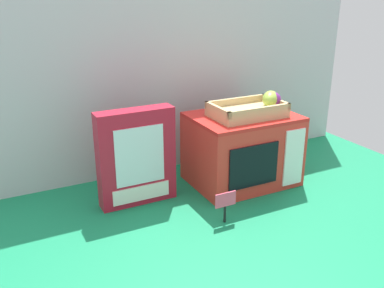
% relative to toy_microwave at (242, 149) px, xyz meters
% --- Properties ---
extents(ground_plane, '(1.70, 1.70, 0.00)m').
position_rel_toy_microwave_xyz_m(ground_plane, '(-0.16, 0.01, -0.13)').
color(ground_plane, '#147A4C').
rests_on(ground_plane, ground).
extents(display_back_panel, '(1.61, 0.03, 0.74)m').
position_rel_toy_microwave_xyz_m(display_back_panel, '(-0.16, 0.26, 0.24)').
color(display_back_panel, '#B7BABF').
rests_on(display_back_panel, ground).
extents(toy_microwave, '(0.36, 0.28, 0.25)m').
position_rel_toy_microwave_xyz_m(toy_microwave, '(0.00, 0.00, 0.00)').
color(toy_microwave, red).
rests_on(toy_microwave, ground).
extents(food_groups_crate, '(0.27, 0.16, 0.08)m').
position_rel_toy_microwave_xyz_m(food_groups_crate, '(0.03, -0.02, 0.15)').
color(food_groups_crate, tan).
rests_on(food_groups_crate, toy_microwave).
extents(cookie_set_box, '(0.25, 0.07, 0.32)m').
position_rel_toy_microwave_xyz_m(cookie_set_box, '(-0.39, 0.02, 0.03)').
color(cookie_set_box, '#B2192D').
rests_on(cookie_set_box, ground).
extents(price_sign, '(0.07, 0.01, 0.10)m').
position_rel_toy_microwave_xyz_m(price_sign, '(-0.21, -0.23, -0.06)').
color(price_sign, black).
rests_on(price_sign, ground).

